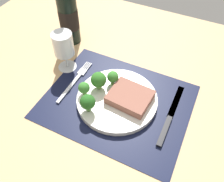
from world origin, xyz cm
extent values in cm
cube|color=tan|center=(0.00, 0.00, -1.50)|extent=(140.00, 110.00, 3.00)
cube|color=black|center=(0.00, 0.00, 0.15)|extent=(42.32, 33.57, 0.30)
cylinder|color=silver|center=(0.00, 0.00, 1.10)|extent=(23.77, 23.77, 1.60)
cube|color=#8C5647|center=(3.65, 0.91, 3.14)|extent=(12.46, 10.68, 2.49)
cylinder|color=#6B994C|center=(-3.53, 4.49, 2.64)|extent=(1.34, 1.34, 1.47)
sphere|color=#387A2D|center=(-3.53, 4.49, 4.87)|extent=(3.53, 3.53, 3.53)
cylinder|color=#5B8942|center=(-5.31, -7.46, 2.80)|extent=(1.39, 1.39, 1.80)
sphere|color=#235B1E|center=(-5.31, -7.46, 5.51)|extent=(4.26, 4.26, 4.26)
cylinder|color=#6B994C|center=(-6.57, 1.14, 2.66)|extent=(1.64, 1.64, 1.51)
sphere|color=#2D6B23|center=(-6.57, 1.14, 5.38)|extent=(4.64, 4.64, 4.64)
cylinder|color=#6B994C|center=(-9.24, -2.87, 2.53)|extent=(1.29, 1.29, 1.27)
sphere|color=#387A2D|center=(-9.24, -2.87, 4.61)|extent=(3.39, 3.39, 3.39)
cube|color=silver|center=(-15.47, -2.00, 0.55)|extent=(1.00, 13.00, 0.50)
cube|color=silver|center=(-15.47, 5.80, 0.55)|extent=(2.40, 2.60, 0.40)
cube|color=silver|center=(-16.37, 8.90, 0.55)|extent=(0.30, 3.60, 0.35)
cube|color=silver|center=(-15.77, 8.90, 0.55)|extent=(0.30, 3.60, 0.35)
cube|color=silver|center=(-15.17, 8.90, 0.55)|extent=(0.30, 3.60, 0.35)
cube|color=silver|center=(-14.57, 8.90, 0.55)|extent=(0.30, 3.60, 0.35)
cube|color=black|center=(15.88, -3.90, 0.70)|extent=(1.40, 10.00, 0.80)
cube|color=silver|center=(15.88, 7.60, 0.45)|extent=(1.80, 13.00, 0.30)
cylinder|color=black|center=(-27.94, 19.33, 10.40)|extent=(6.74, 6.74, 20.80)
cylinder|color=black|center=(-27.94, 19.33, 9.36)|extent=(6.87, 6.87, 7.28)
cylinder|color=silver|center=(-21.49, 6.19, 0.20)|extent=(6.23, 6.23, 0.40)
cylinder|color=silver|center=(-21.49, 6.19, 3.17)|extent=(0.80, 0.80, 5.55)
cylinder|color=silver|center=(-21.49, 6.19, 9.68)|extent=(6.40, 6.40, 7.46)
cylinder|color=#560C19|center=(-21.49, 6.19, 7.70)|extent=(5.64, 5.64, 3.49)
camera|label=1|loc=(17.20, -38.77, 54.89)|focal=37.17mm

